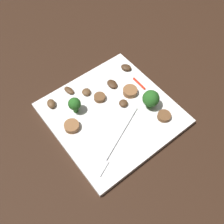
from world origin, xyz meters
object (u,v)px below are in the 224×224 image
(sausage_slice_3, at_px, (130,91))
(mushroom_5, at_px, (69,90))
(broccoli_floret_0, at_px, (75,104))
(sausage_slice_1, at_px, (164,116))
(mushroom_0, at_px, (86,92))
(mushroom_1, at_px, (126,67))
(pepper_strip_1, at_px, (139,84))
(plate, at_px, (112,114))
(mushroom_3, at_px, (122,102))
(broccoli_floret_1, at_px, (151,99))
(mushroom_2, at_px, (112,84))
(mushroom_4, at_px, (51,104))
(sausage_slice_0, at_px, (98,99))
(sausage_slice_2, at_px, (72,126))
(fork, at_px, (115,144))

(sausage_slice_3, distance_m, mushroom_5, 0.15)
(broccoli_floret_0, xyz_separation_m, sausage_slice_1, (-0.15, 0.14, -0.02))
(mushroom_0, distance_m, mushroom_1, 0.12)
(sausage_slice_1, height_order, pepper_strip_1, sausage_slice_1)
(mushroom_0, bearing_deg, plate, 100.76)
(broccoli_floret_0, relative_size, mushroom_3, 2.06)
(broccoli_floret_1, height_order, mushroom_0, broccoli_floret_1)
(mushroom_2, relative_size, mushroom_5, 1.02)
(plate, xyz_separation_m, mushroom_3, (-0.03, -0.00, 0.01))
(mushroom_4, bearing_deg, mushroom_1, 174.61)
(broccoli_floret_0, xyz_separation_m, sausage_slice_0, (-0.06, 0.01, -0.02))
(mushroom_5, xyz_separation_m, pepper_strip_1, (-0.15, 0.09, -0.00))
(sausage_slice_2, height_order, mushroom_1, sausage_slice_2)
(sausage_slice_3, distance_m, mushroom_0, 0.10)
(mushroom_1, bearing_deg, mushroom_2, 18.21)
(mushroom_1, distance_m, pepper_strip_1, 0.06)
(broccoli_floret_1, bearing_deg, sausage_slice_2, -19.55)
(mushroom_5, bearing_deg, fork, 89.59)
(plate, distance_m, mushroom_2, 0.08)
(mushroom_5, bearing_deg, mushroom_1, 169.47)
(sausage_slice_3, bearing_deg, fork, 36.47)
(mushroom_4, bearing_deg, sausage_slice_0, 150.08)
(broccoli_floret_0, xyz_separation_m, broccoli_floret_1, (-0.14, 0.09, 0.00))
(sausage_slice_1, distance_m, mushroom_1, 0.17)
(fork, relative_size, mushroom_1, 6.30)
(plate, distance_m, pepper_strip_1, 0.11)
(mushroom_5, relative_size, pepper_strip_1, 0.66)
(mushroom_3, bearing_deg, sausage_slice_3, -159.98)
(mushroom_0, height_order, mushroom_1, same)
(sausage_slice_0, distance_m, mushroom_0, 0.03)
(fork, distance_m, sausage_slice_0, 0.12)
(mushroom_2, distance_m, mushroom_5, 0.11)
(mushroom_0, bearing_deg, mushroom_1, -179.30)
(plate, relative_size, fork, 1.57)
(broccoli_floret_1, relative_size, sausage_slice_3, 1.40)
(mushroom_3, height_order, mushroom_5, mushroom_3)
(sausage_slice_1, height_order, sausage_slice_2, sausage_slice_2)
(mushroom_2, distance_m, pepper_strip_1, 0.07)
(mushroom_1, bearing_deg, mushroom_5, -10.53)
(sausage_slice_1, xyz_separation_m, mushroom_5, (0.13, -0.19, -0.00))
(mushroom_5, bearing_deg, pepper_strip_1, 149.54)
(sausage_slice_0, height_order, mushroom_1, same)
(sausage_slice_2, bearing_deg, fork, 118.50)
(fork, xyz_separation_m, mushroom_4, (0.05, -0.17, 0.01))
(fork, distance_m, broccoli_floret_1, 0.13)
(mushroom_0, height_order, mushroom_4, mushroom_4)
(mushroom_5, height_order, pepper_strip_1, mushroom_5)
(pepper_strip_1, bearing_deg, mushroom_0, -25.59)
(fork, bearing_deg, sausage_slice_2, -84.82)
(plate, distance_m, sausage_slice_1, 0.12)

